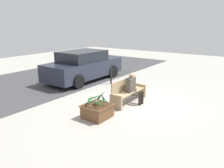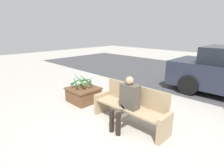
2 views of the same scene
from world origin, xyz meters
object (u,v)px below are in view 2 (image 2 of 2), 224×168
(bench, at_px, (131,106))
(planter_box, at_px, (83,94))
(person_seated, at_px, (127,101))
(potted_plant, at_px, (83,81))

(bench, bearing_deg, planter_box, 179.32)
(person_seated, bearing_deg, bench, 100.87)
(person_seated, height_order, potted_plant, person_seated)
(potted_plant, bearing_deg, person_seated, -6.70)
(bench, distance_m, person_seated, 0.28)
(planter_box, xyz_separation_m, potted_plant, (-0.01, -0.01, 0.39))
(person_seated, distance_m, planter_box, 1.89)
(person_seated, relative_size, planter_box, 1.34)
(person_seated, xyz_separation_m, potted_plant, (-1.84, 0.22, 0.01))
(bench, xyz_separation_m, planter_box, (-1.80, 0.02, -0.18))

